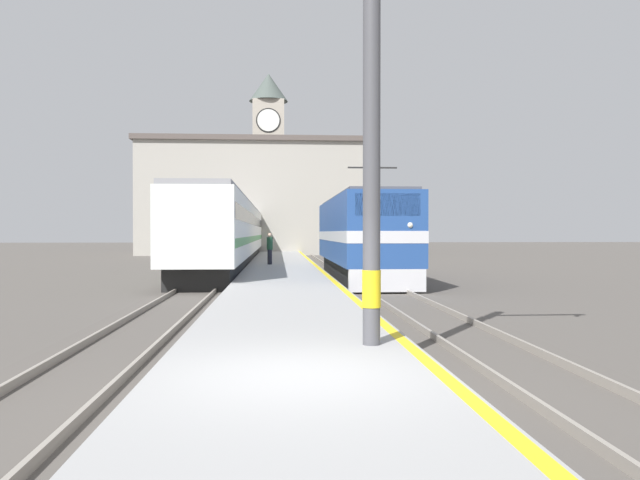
{
  "coord_description": "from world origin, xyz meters",
  "views": [
    {
      "loc": [
        -0.29,
        -7.91,
        2.2
      ],
      "look_at": [
        1.66,
        20.44,
        1.85
      ],
      "focal_mm": 35.0,
      "sensor_mm": 36.0,
      "label": 1
    }
  ],
  "objects_px": {
    "passenger_train": "(232,232)",
    "catenary_mast": "(377,98)",
    "locomotive_train": "(361,237)",
    "clock_tower": "(269,156)",
    "person_on_platform": "(270,248)"
  },
  "relations": [
    {
      "from": "person_on_platform",
      "to": "clock_tower",
      "type": "relative_size",
      "value": 0.08
    },
    {
      "from": "catenary_mast",
      "to": "person_on_platform",
      "type": "relative_size",
      "value": 4.51
    },
    {
      "from": "catenary_mast",
      "to": "clock_tower",
      "type": "relative_size",
      "value": 0.37
    },
    {
      "from": "catenary_mast",
      "to": "clock_tower",
      "type": "distance_m",
      "value": 67.56
    },
    {
      "from": "passenger_train",
      "to": "clock_tower",
      "type": "height_order",
      "value": "clock_tower"
    },
    {
      "from": "catenary_mast",
      "to": "person_on_platform",
      "type": "height_order",
      "value": "catenary_mast"
    },
    {
      "from": "passenger_train",
      "to": "clock_tower",
      "type": "relative_size",
      "value": 1.76
    },
    {
      "from": "locomotive_train",
      "to": "catenary_mast",
      "type": "relative_size",
      "value": 1.81
    },
    {
      "from": "person_on_platform",
      "to": "clock_tower",
      "type": "distance_m",
      "value": 43.04
    },
    {
      "from": "catenary_mast",
      "to": "person_on_platform",
      "type": "bearing_deg",
      "value": 94.56
    },
    {
      "from": "passenger_train",
      "to": "catenary_mast",
      "type": "distance_m",
      "value": 31.62
    },
    {
      "from": "locomotive_train",
      "to": "person_on_platform",
      "type": "distance_m",
      "value": 7.74
    },
    {
      "from": "locomotive_train",
      "to": "person_on_platform",
      "type": "xyz_separation_m",
      "value": [
        -4.32,
        6.38,
        -0.67
      ]
    },
    {
      "from": "passenger_train",
      "to": "person_on_platform",
      "type": "relative_size",
      "value": 21.57
    },
    {
      "from": "locomotive_train",
      "to": "clock_tower",
      "type": "bearing_deg",
      "value": 95.87
    }
  ]
}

